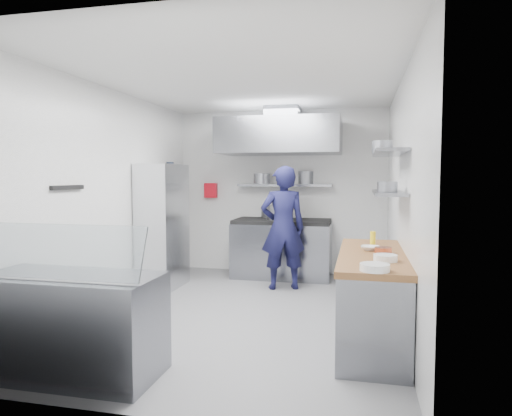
% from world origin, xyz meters
% --- Properties ---
extents(floor, '(5.00, 5.00, 0.00)m').
position_xyz_m(floor, '(0.00, 0.00, 0.00)').
color(floor, slate).
rests_on(floor, ground).
extents(ceiling, '(5.00, 5.00, 0.00)m').
position_xyz_m(ceiling, '(0.00, 0.00, 2.80)').
color(ceiling, silver).
rests_on(ceiling, wall_back).
extents(wall_back, '(3.60, 2.80, 0.02)m').
position_xyz_m(wall_back, '(0.00, 2.50, 1.40)').
color(wall_back, white).
rests_on(wall_back, floor).
extents(wall_front, '(3.60, 2.80, 0.02)m').
position_xyz_m(wall_front, '(0.00, -2.50, 1.40)').
color(wall_front, white).
rests_on(wall_front, floor).
extents(wall_left, '(2.80, 5.00, 0.02)m').
position_xyz_m(wall_left, '(-1.80, 0.00, 1.40)').
color(wall_left, white).
rests_on(wall_left, floor).
extents(wall_right, '(2.80, 5.00, 0.02)m').
position_xyz_m(wall_right, '(1.80, 0.00, 1.40)').
color(wall_right, white).
rests_on(wall_right, floor).
extents(gas_range, '(1.60, 0.80, 0.90)m').
position_xyz_m(gas_range, '(0.10, 2.10, 0.45)').
color(gas_range, gray).
rests_on(gas_range, floor).
extents(cooktop, '(1.57, 0.78, 0.06)m').
position_xyz_m(cooktop, '(0.10, 2.10, 0.93)').
color(cooktop, black).
rests_on(cooktop, gas_range).
extents(stock_pot_left, '(0.28, 0.28, 0.20)m').
position_xyz_m(stock_pot_left, '(-0.19, 2.46, 1.06)').
color(stock_pot_left, slate).
rests_on(stock_pot_left, cooktop).
extents(stock_pot_mid, '(0.37, 0.37, 0.24)m').
position_xyz_m(stock_pot_mid, '(0.04, 2.00, 1.08)').
color(stock_pot_mid, slate).
rests_on(stock_pot_mid, cooktop).
extents(over_range_shelf, '(1.60, 0.30, 0.04)m').
position_xyz_m(over_range_shelf, '(0.10, 2.34, 1.52)').
color(over_range_shelf, gray).
rests_on(over_range_shelf, wall_back).
extents(shelf_pot_a, '(0.28, 0.28, 0.18)m').
position_xyz_m(shelf_pot_a, '(-0.27, 2.22, 1.63)').
color(shelf_pot_a, slate).
rests_on(shelf_pot_a, over_range_shelf).
extents(shelf_pot_b, '(0.27, 0.27, 0.22)m').
position_xyz_m(shelf_pot_b, '(0.44, 2.53, 1.65)').
color(shelf_pot_b, slate).
rests_on(shelf_pot_b, over_range_shelf).
extents(extractor_hood, '(1.90, 1.15, 0.55)m').
position_xyz_m(extractor_hood, '(0.10, 1.93, 2.30)').
color(extractor_hood, gray).
rests_on(extractor_hood, wall_back).
extents(hood_duct, '(0.55, 0.55, 0.24)m').
position_xyz_m(hood_duct, '(0.10, 2.15, 2.68)').
color(hood_duct, slate).
rests_on(hood_duct, extractor_hood).
extents(red_firebox, '(0.22, 0.10, 0.26)m').
position_xyz_m(red_firebox, '(-1.25, 2.44, 1.42)').
color(red_firebox, red).
rests_on(red_firebox, wall_back).
extents(chef, '(0.77, 0.64, 1.82)m').
position_xyz_m(chef, '(0.25, 1.31, 0.91)').
color(chef, '#13133A').
rests_on(chef, floor).
extents(wire_rack, '(0.50, 0.90, 1.85)m').
position_xyz_m(wire_rack, '(-1.53, 1.01, 0.93)').
color(wire_rack, silver).
rests_on(wire_rack, floor).
extents(rack_bin_a, '(0.17, 0.21, 0.19)m').
position_xyz_m(rack_bin_a, '(-1.53, 0.94, 0.80)').
color(rack_bin_a, white).
rests_on(rack_bin_a, wire_rack).
extents(rack_bin_b, '(0.15, 0.20, 0.17)m').
position_xyz_m(rack_bin_b, '(-1.53, 1.48, 1.30)').
color(rack_bin_b, yellow).
rests_on(rack_bin_b, wire_rack).
extents(rack_jar, '(0.11, 0.11, 0.18)m').
position_xyz_m(rack_jar, '(-1.48, 1.19, 1.80)').
color(rack_jar, black).
rests_on(rack_jar, wire_rack).
extents(knife_strip, '(0.04, 0.55, 0.05)m').
position_xyz_m(knife_strip, '(-1.78, -0.90, 1.55)').
color(knife_strip, black).
rests_on(knife_strip, wall_left).
extents(prep_counter_base, '(0.62, 2.00, 0.84)m').
position_xyz_m(prep_counter_base, '(1.48, -0.60, 0.42)').
color(prep_counter_base, gray).
rests_on(prep_counter_base, floor).
extents(prep_counter_top, '(0.65, 2.04, 0.06)m').
position_xyz_m(prep_counter_top, '(1.48, -0.60, 0.87)').
color(prep_counter_top, brown).
rests_on(prep_counter_top, prep_counter_base).
extents(plate_stack_a, '(0.24, 0.24, 0.06)m').
position_xyz_m(plate_stack_a, '(1.48, -1.50, 0.93)').
color(plate_stack_a, white).
rests_on(plate_stack_a, prep_counter_top).
extents(plate_stack_b, '(0.21, 0.21, 0.06)m').
position_xyz_m(plate_stack_b, '(1.58, -1.03, 0.93)').
color(plate_stack_b, white).
rests_on(plate_stack_b, prep_counter_top).
extents(copper_pan, '(0.17, 0.17, 0.06)m').
position_xyz_m(copper_pan, '(1.59, -0.59, 0.93)').
color(copper_pan, '#BE5835').
rests_on(copper_pan, prep_counter_top).
extents(squeeze_bottle, '(0.06, 0.06, 0.18)m').
position_xyz_m(squeeze_bottle, '(1.49, -0.27, 0.99)').
color(squeeze_bottle, yellow).
rests_on(squeeze_bottle, prep_counter_top).
extents(mixing_bowl, '(0.21, 0.21, 0.05)m').
position_xyz_m(mixing_bowl, '(1.46, -0.45, 0.92)').
color(mixing_bowl, white).
rests_on(mixing_bowl, prep_counter_top).
extents(wall_shelf_lower, '(0.30, 1.30, 0.04)m').
position_xyz_m(wall_shelf_lower, '(1.64, -0.30, 1.50)').
color(wall_shelf_lower, gray).
rests_on(wall_shelf_lower, wall_right).
extents(wall_shelf_upper, '(0.30, 1.30, 0.04)m').
position_xyz_m(wall_shelf_upper, '(1.64, -0.30, 1.92)').
color(wall_shelf_upper, gray).
rests_on(wall_shelf_upper, wall_right).
extents(shelf_pot_c, '(0.20, 0.20, 0.10)m').
position_xyz_m(shelf_pot_c, '(1.62, -0.53, 1.57)').
color(shelf_pot_c, slate).
rests_on(shelf_pot_c, wall_shelf_lower).
extents(shelf_pot_d, '(0.23, 0.23, 0.14)m').
position_xyz_m(shelf_pot_d, '(1.59, 0.18, 2.01)').
color(shelf_pot_d, slate).
rests_on(shelf_pot_d, wall_shelf_upper).
extents(display_case, '(1.50, 0.70, 0.85)m').
position_xyz_m(display_case, '(-1.00, -2.00, 0.42)').
color(display_case, gray).
rests_on(display_case, floor).
extents(display_glass, '(1.47, 0.19, 0.42)m').
position_xyz_m(display_glass, '(-1.00, -2.12, 1.07)').
color(display_glass, silver).
rests_on(display_glass, display_case).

